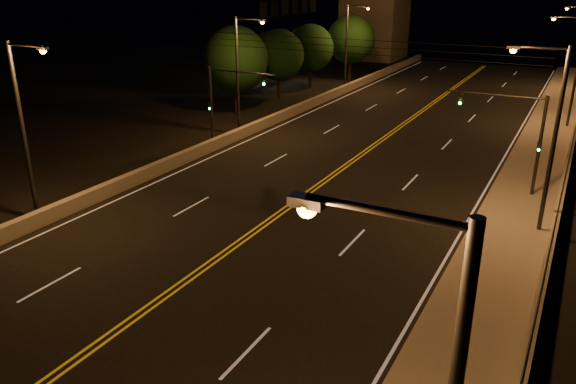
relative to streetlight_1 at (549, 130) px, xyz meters
The scene contains 20 objects.
road 13.26m from the streetlight_1, 159.46° to the right, with size 18.00×120.00×0.02m, color black.
sidewalk 6.52m from the streetlight_1, 99.31° to the right, with size 3.60×120.00×0.30m, color gray.
curb 7.03m from the streetlight_1, 120.86° to the right, with size 0.14×120.00×0.15m, color gray.
parapet_wall 6.09m from the streetlight_1, 77.66° to the right, with size 0.30×120.00×1.00m, color #9D9583.
jersey_barrier 21.87m from the streetlight_1, 168.37° to the right, with size 0.45×120.00×0.77m, color #9D9583.
distant_building_left 60.66m from the streetlight_1, 116.97° to the left, with size 8.00×8.00×8.94m, color slate.
parapet_rail 5.74m from the streetlight_1, 77.66° to the right, with size 0.06×0.06×120.00m, color black.
lane_markings 13.28m from the streetlight_1, 159.14° to the right, with size 17.32×116.00×0.00m.
streetlight_1 is the anchor object (origin of this frame).
streetlight_2 21.83m from the streetlight_1, 90.00° to the left, with size 2.55×0.28×8.59m.
streetlight_4 23.51m from the streetlight_1, 155.63° to the right, with size 2.55×0.28×8.59m.
streetlight_5 23.10m from the streetlight_1, 157.99° to the left, with size 2.55×0.28×8.59m.
streetlight_6 36.45m from the streetlight_1, 125.98° to the left, with size 2.55×0.28×8.59m.
traffic_signal_right 5.11m from the streetlight_1, 108.51° to the left, with size 5.11×0.31×5.63m.
traffic_signal_left 20.83m from the streetlight_1, 167.04° to the left, with size 5.11×0.31×5.63m.
overhead_wires 12.85m from the streetlight_1, 155.73° to the left, with size 22.00×0.03×0.83m.
tree_0 29.02m from the streetlight_1, 151.06° to the left, with size 5.53×5.53×7.50m.
tree_1 33.75m from the streetlight_1, 139.34° to the left, with size 4.88×4.88×6.62m.
tree_2 37.82m from the streetlight_1, 131.86° to the left, with size 4.94×4.94×6.70m.
tree_3 41.93m from the streetlight_1, 123.86° to the left, with size 5.41×5.41×7.34m.
Camera 1 is at (12.66, -1.99, 11.19)m, focal length 35.00 mm.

